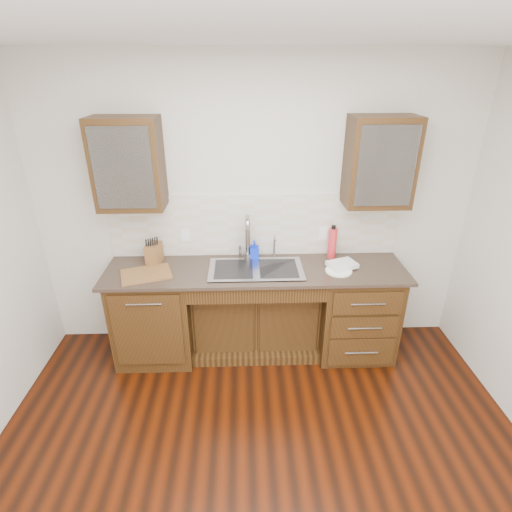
{
  "coord_description": "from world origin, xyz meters",
  "views": [
    {
      "loc": [
        -0.11,
        -1.75,
        2.56
      ],
      "look_at": [
        0.0,
        1.4,
        1.05
      ],
      "focal_mm": 28.0,
      "sensor_mm": 36.0,
      "label": 1
    }
  ],
  "objects_px": {
    "soap_bottle": "(254,250)",
    "knife_block": "(154,253)",
    "water_bottle": "(332,243)",
    "plate": "(339,271)",
    "cutting_board": "(146,274)"
  },
  "relations": [
    {
      "from": "water_bottle",
      "to": "cutting_board",
      "type": "relative_size",
      "value": 0.7
    },
    {
      "from": "cutting_board",
      "to": "water_bottle",
      "type": "bearing_deg",
      "value": 10.04
    },
    {
      "from": "soap_bottle",
      "to": "knife_block",
      "type": "xyz_separation_m",
      "value": [
        -0.92,
        -0.06,
        0.01
      ]
    },
    {
      "from": "water_bottle",
      "to": "plate",
      "type": "height_order",
      "value": "water_bottle"
    },
    {
      "from": "soap_bottle",
      "to": "cutting_board",
      "type": "relative_size",
      "value": 0.43
    },
    {
      "from": "knife_block",
      "to": "cutting_board",
      "type": "relative_size",
      "value": 0.46
    },
    {
      "from": "knife_block",
      "to": "cutting_board",
      "type": "height_order",
      "value": "knife_block"
    },
    {
      "from": "knife_block",
      "to": "water_bottle",
      "type": "bearing_deg",
      "value": 15.82
    },
    {
      "from": "soap_bottle",
      "to": "knife_block",
      "type": "distance_m",
      "value": 0.92
    },
    {
      "from": "water_bottle",
      "to": "cutting_board",
      "type": "distance_m",
      "value": 1.72
    },
    {
      "from": "cutting_board",
      "to": "plate",
      "type": "bearing_deg",
      "value": 0.22
    },
    {
      "from": "soap_bottle",
      "to": "plate",
      "type": "distance_m",
      "value": 0.8
    },
    {
      "from": "water_bottle",
      "to": "plate",
      "type": "bearing_deg",
      "value": -88.53
    },
    {
      "from": "soap_bottle",
      "to": "plate",
      "type": "height_order",
      "value": "soap_bottle"
    },
    {
      "from": "soap_bottle",
      "to": "cutting_board",
      "type": "bearing_deg",
      "value": -162.28
    }
  ]
}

